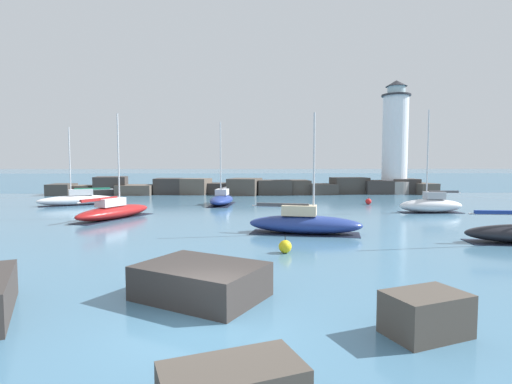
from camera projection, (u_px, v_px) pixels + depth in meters
ground_plane at (202, 328)px, 10.78m from camera, size 600.00×600.00×0.00m
open_sea_beyond at (241, 178)px, 117.42m from camera, size 400.00×116.00×0.01m
breakwater_jetty at (245, 187)px, 57.70m from camera, size 55.31×6.74×2.53m
lighthouse at (395, 144)px, 58.66m from camera, size 4.88×4.88×16.50m
foreground_rocks at (125, 297)px, 11.63m from camera, size 16.13×9.22×1.17m
sailboat_moored_0 at (222, 199)px, 42.81m from camera, size 2.96×6.55×8.78m
sailboat_moored_1 at (431, 205)px, 36.00m from camera, size 5.75×1.89×9.19m
sailboat_moored_2 at (304, 223)px, 25.31m from camera, size 7.46×3.69×7.60m
sailboat_moored_4 at (114, 211)px, 32.09m from camera, size 5.07×7.95×8.44m
sailboat_moored_5 at (78, 199)px, 42.48m from camera, size 7.67×5.18×8.21m
mooring_buoy_orange_near at (285, 246)px, 19.80m from camera, size 0.65×0.65×0.85m
mooring_buoy_far_side at (368, 201)px, 43.31m from camera, size 0.63×0.63×0.83m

